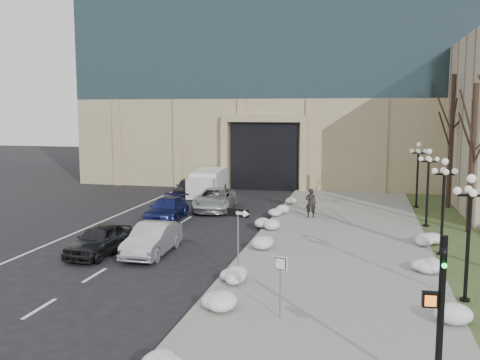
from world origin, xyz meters
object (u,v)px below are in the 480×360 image
object	(u,v)px
car_d	(215,199)
one_way_sign	(242,221)
car_b	(152,239)
keep_sign	(280,274)
box_truck	(208,183)
car_e	(189,187)
lamppost_a	(469,221)
car_a	(99,240)
pedestrian	(311,203)
traffic_signal	(439,322)
lamppost_d	(418,166)
lamppost_b	(444,194)
car_c	(167,209)
lamppost_c	(428,177)

from	to	relation	value
car_d	one_way_sign	size ratio (longest dim) A/B	1.89
car_b	keep_sign	world-z (taller)	keep_sign
box_truck	car_e	bearing A→B (deg)	-145.00
lamppost_a	car_a	bearing A→B (deg)	169.32
car_a	pedestrian	xyz separation A→B (m)	(9.15, 11.00, 0.32)
car_b	traffic_signal	size ratio (longest dim) A/B	1.12
one_way_sign	lamppost_d	distance (m)	20.25
pedestrian	lamppost_b	bearing A→B (deg)	126.82
car_c	car_e	bearing A→B (deg)	95.92
car_a	lamppost_d	world-z (taller)	lamppost_d
one_way_sign	lamppost_a	distance (m)	8.74
car_b	car_e	xyz separation A→B (m)	(-3.99, 17.37, 0.01)
car_d	pedestrian	xyz separation A→B (m)	(6.88, -1.61, 0.30)
lamppost_b	lamppost_c	distance (m)	6.50
keep_sign	lamppost_d	xyz separation A→B (m)	(6.31, 22.64, 1.45)
car_a	one_way_sign	xyz separation A→B (m)	(7.53, -1.85, 1.66)
car_c	pedestrian	size ratio (longest dim) A/B	2.60
car_c	car_e	distance (m)	9.53
car_b	lamppost_b	distance (m)	14.15
car_a	lamppost_b	distance (m)	16.68
lamppost_c	lamppost_d	world-z (taller)	same
traffic_signal	lamppost_d	size ratio (longest dim) A/B	0.87
car_c	lamppost_a	bearing A→B (deg)	-40.53
car_b	keep_sign	distance (m)	10.08
one_way_sign	lamppost_d	bearing A→B (deg)	80.33
one_way_sign	lamppost_d	world-z (taller)	lamppost_d
keep_sign	lamppost_a	world-z (taller)	lamppost_a
car_d	car_a	bearing A→B (deg)	-106.38
car_c	box_truck	size ratio (longest dim) A/B	0.75
lamppost_b	lamppost_c	size ratio (longest dim) A/B	1.00
car_b	pedestrian	bearing A→B (deg)	56.20
car_b	box_truck	world-z (taller)	box_truck
lamppost_a	car_e	bearing A→B (deg)	129.99
car_b	lamppost_c	xyz separation A→B (m)	(13.67, 9.31, 2.31)
lamppost_b	lamppost_c	world-z (taller)	same
lamppost_b	car_b	bearing A→B (deg)	-168.37
traffic_signal	lamppost_c	bearing A→B (deg)	82.73
car_a	lamppost_a	world-z (taller)	lamppost_a
car_a	lamppost_a	xyz separation A→B (m)	(16.16, -3.05, 2.33)
car_b	lamppost_a	size ratio (longest dim) A/B	0.97
car_c	car_d	distance (m)	4.48
car_e	lamppost_b	bearing A→B (deg)	-42.71
car_e	box_truck	xyz separation A→B (m)	(1.30, 1.08, 0.21)
traffic_signal	lamppost_d	bearing A→B (deg)	84.02
car_e	keep_sign	bearing A→B (deg)	-68.08
pedestrian	lamppost_c	xyz separation A→B (m)	(7.01, -1.04, 2.01)
car_c	keep_sign	world-z (taller)	keep_sign
car_c	lamppost_b	xyz separation A→B (m)	(15.96, -5.18, 2.36)
car_c	traffic_signal	world-z (taller)	traffic_signal
box_truck	car_d	bearing A→B (deg)	-73.84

